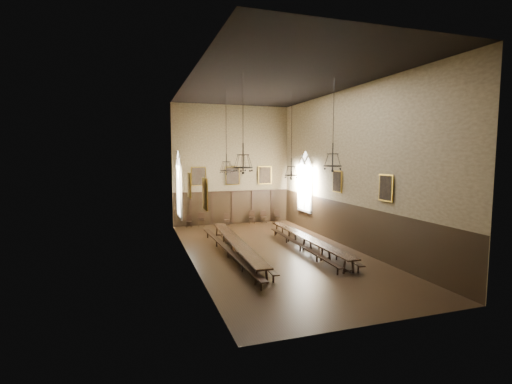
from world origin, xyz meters
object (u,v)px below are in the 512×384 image
chair_3 (227,222)px  chair_6 (264,219)px  bench_right_outer (319,245)px  chandelier_back_left (226,164)px  bench_left_outer (228,252)px  chair_1 (201,222)px  bench_left_inner (247,249)px  chair_5 (252,219)px  table_right (307,243)px  chandelier_front_right (333,160)px  chandelier_front_left (243,161)px  chandelier_back_right (291,170)px  chair_7 (278,218)px  chair_0 (189,224)px  bench_right_inner (300,247)px  table_left (236,248)px

chair_3 → chair_6: bearing=-1.4°
bench_right_outer → chandelier_back_left: chandelier_back_left is taller
bench_left_outer → chair_1: chair_1 is taller
bench_left_inner → chair_5: 9.03m
table_right → bench_left_inner: 3.47m
bench_left_outer → chandelier_back_left: bearing=77.1°
chair_3 → chandelier_front_right: (2.80, -10.64, 4.75)m
chandelier_front_left → table_right: bearing=24.5°
chandelier_front_left → chair_1: bearing=90.9°
bench_left_outer → chandelier_back_right: 6.73m
bench_left_inner → chandelier_back_left: bearing=97.7°
chair_1 → chandelier_back_left: 7.23m
table_right → chair_7: 8.70m
table_right → bench_right_outer: bearing=-8.5°
bench_left_outer → chandelier_back_left: chandelier_back_left is taller
chair_0 → chandelier_front_right: (5.62, -10.75, 4.75)m
bench_left_inner → bench_right_outer: 4.16m
bench_right_inner → chandelier_back_left: (-3.35, 3.15, 4.46)m
bench_left_outer → bench_right_inner: (4.07, -0.01, -0.05)m
bench_left_outer → bench_right_inner: size_ratio=1.19×
chair_3 → chandelier_back_right: bearing=-69.2°
chandelier_back_left → chandelier_back_right: 3.98m
chandelier_back_right → bench_left_outer: bearing=-150.5°
bench_right_outer → chair_6: 8.69m
table_right → bench_right_inner: (-0.50, -0.17, -0.11)m
table_left → chair_6: (4.49, 8.40, -0.11)m
chair_3 → chair_7: 4.11m
chair_3 → chair_5: 2.02m
chair_1 → table_right: bearing=-52.8°
chair_3 → chair_6: (2.96, 0.05, 0.02)m
chair_3 → bench_left_inner: bearing=-98.8°
chandelier_back_left → chair_1: bearing=95.7°
chair_6 → chandelier_front_left: (-4.70, -10.52, 4.69)m
chair_1 → chair_3: (1.91, -0.14, -0.04)m
chair_3 → chandelier_front_left: size_ratio=0.20×
bench_left_outer → chandelier_back_right: (4.66, 2.64, 4.08)m
bench_right_inner → chandelier_back_left: bearing=136.8°
table_right → chair_6: 8.60m
table_left → bench_right_inner: 3.56m
bench_right_inner → bench_right_outer: size_ratio=0.97×
bench_right_outer → table_right: bearing=171.5°
chair_5 → chair_7: size_ratio=1.04×
bench_right_outer → chandelier_front_left: bearing=-159.6°
chair_1 → chair_6: (4.87, -0.09, -0.02)m
bench_right_outer → chandelier_front_right: chandelier_front_right is taller
chair_7 → chandelier_front_right: 11.73m
chandelier_back_left → chandelier_back_right: size_ratio=0.93×
bench_right_outer → chandelier_front_left: 7.07m
bench_right_inner → chair_0: size_ratio=10.23×
chair_0 → chair_1: 0.91m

